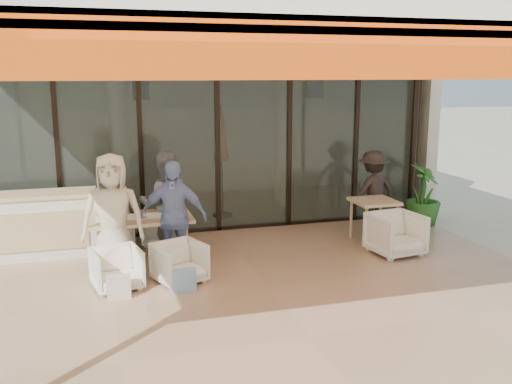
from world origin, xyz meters
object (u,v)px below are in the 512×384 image
diner_periwinkle (173,217)px  potted_palm (423,195)px  dining_table (141,220)px  standing_woman (373,191)px  diner_grey (165,203)px  side_chair (396,232)px  side_table (374,206)px  chair_far_right (162,226)px  host_counter (38,225)px  diner_navy (111,211)px  chair_far_left (111,229)px  diner_cream (113,217)px  chair_near_right (179,261)px  chair_near_left (117,267)px

diner_periwinkle → potted_palm: size_ratio=1.39×
dining_table → standing_woman: bearing=9.4°
diner_grey → side_chair: size_ratio=2.17×
potted_palm → side_table: bearing=-152.9°
chair_far_right → potted_palm: size_ratio=0.56×
host_counter → diner_navy: diner_navy is taller
standing_woman → chair_far_left: bearing=-15.0°
diner_cream → diner_navy: bearing=99.1°
chair_far_right → diner_navy: diner_navy is taller
dining_table → side_table: bearing=0.8°
side_table → side_chair: (0.00, -0.75, -0.26)m
chair_far_left → standing_woman: (4.63, -0.25, 0.42)m
diner_grey → potted_palm: (4.89, 0.33, -0.24)m
diner_navy → dining_table: bearing=152.8°
chair_near_right → side_table: (3.47, 1.01, 0.32)m
diner_cream → side_chair: bearing=5.9°
diner_periwinkle → diner_grey: bearing=106.9°
dining_table → diner_periwinkle: bearing=-47.0°
side_table → diner_cream: bearing=-173.3°
chair_far_left → potted_palm: bearing=167.3°
diner_grey → standing_woman: size_ratio=1.11×
diner_grey → chair_far_right: bearing=-87.8°
chair_near_left → diner_grey: size_ratio=0.38×
chair_far_left → chair_near_right: 2.08m
diner_navy → standing_woman: 4.64m
chair_near_left → side_chair: size_ratio=0.83×
chair_far_left → diner_cream: 1.51m
diner_periwinkle → side_table: bearing=25.2°
diner_grey → host_counter: bearing=-7.4°
side_chair → chair_near_left: bearing=176.0°
chair_near_left → diner_navy: diner_navy is taller
potted_palm → diner_cream: bearing=-167.9°
diner_cream → potted_palm: (5.73, 1.23, -0.30)m
chair_far_left → side_chair: 4.62m
side_table → chair_far_right: bearing=165.6°
host_counter → chair_far_right: host_counter is taller
diner_periwinkle → diner_navy: bearing=149.9°
side_chair → potted_palm: (1.42, 1.47, 0.21)m
dining_table → diner_cream: bearing=-132.3°
host_counter → chair_far_right: bearing=5.1°
diner_grey → standing_woman: diner_grey is taller
chair_near_left → side_table: (4.31, 1.01, 0.32)m
dining_table → chair_far_right: bearing=65.7°
chair_near_right → potted_palm: 5.19m
side_chair → chair_near_right: bearing=176.8°
chair_far_right → host_counter: bearing=16.4°
host_counter → diner_navy: size_ratio=1.21×
chair_near_right → diner_cream: 1.13m
side_table → potted_palm: (1.42, 0.72, -0.05)m
chair_far_right → side_chair: 3.84m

